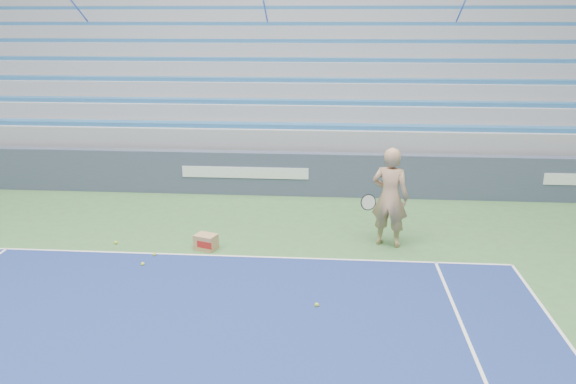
# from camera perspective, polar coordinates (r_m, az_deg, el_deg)

# --- Properties ---
(sponsor_barrier) EXTENTS (30.00, 0.32, 1.10)m
(sponsor_barrier) POSITION_cam_1_polar(r_m,az_deg,el_deg) (14.31, -4.28, 1.95)
(sponsor_barrier) COLOR #3A4358
(sponsor_barrier) RESTS_ON ground
(bleachers) EXTENTS (31.00, 9.15, 7.30)m
(bleachers) POSITION_cam_1_polar(r_m,az_deg,el_deg) (19.58, -1.86, 11.47)
(bleachers) COLOR #92949A
(bleachers) RESTS_ON ground
(tennis_player) EXTENTS (1.02, 0.96, 1.98)m
(tennis_player) POSITION_cam_1_polar(r_m,az_deg,el_deg) (11.04, 10.30, -0.53)
(tennis_player) COLOR tan
(tennis_player) RESTS_ON ground
(ball_box) EXTENTS (0.48, 0.43, 0.30)m
(ball_box) POSITION_cam_1_polar(r_m,az_deg,el_deg) (11.05, -8.33, -5.05)
(ball_box) COLOR tan
(ball_box) RESTS_ON ground
(tennis_ball_0) EXTENTS (0.07, 0.07, 0.07)m
(tennis_ball_0) POSITION_cam_1_polar(r_m,az_deg,el_deg) (11.73, -17.08, -4.93)
(tennis_ball_0) COLOR #CAE02D
(tennis_ball_0) RESTS_ON ground
(tennis_ball_1) EXTENTS (0.07, 0.07, 0.07)m
(tennis_ball_1) POSITION_cam_1_polar(r_m,az_deg,el_deg) (10.97, -13.40, -6.19)
(tennis_ball_1) COLOR #CAE02D
(tennis_ball_1) RESTS_ON ground
(tennis_ball_2) EXTENTS (0.07, 0.07, 0.07)m
(tennis_ball_2) POSITION_cam_1_polar(r_m,az_deg,el_deg) (8.92, 2.94, -11.38)
(tennis_ball_2) COLOR #CAE02D
(tennis_ball_2) RESTS_ON ground
(tennis_ball_3) EXTENTS (0.07, 0.07, 0.07)m
(tennis_ball_3) POSITION_cam_1_polar(r_m,az_deg,el_deg) (10.61, -14.55, -7.10)
(tennis_ball_3) COLOR #CAE02D
(tennis_ball_3) RESTS_ON ground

